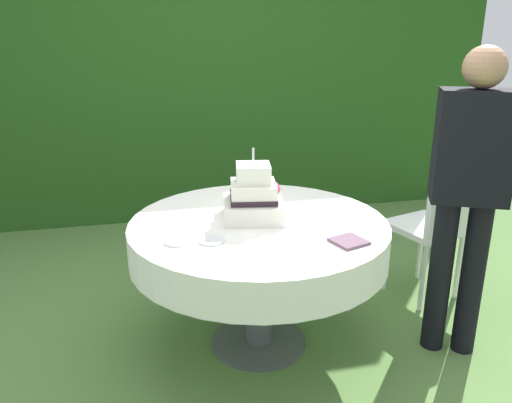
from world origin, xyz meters
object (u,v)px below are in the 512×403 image
serving_plate_near (258,192)px  garden_chair (437,221)px  serving_plate_far (211,240)px  serving_plate_left (177,242)px  napkin_stack (349,241)px  standing_person (468,186)px  wedding_cake (254,198)px  cake_table (259,240)px

serving_plate_near → garden_chair: size_ratio=0.16×
garden_chair → serving_plate_far: bearing=-163.1°
serving_plate_near → garden_chair: (1.08, -0.23, -0.19)m
serving_plate_near → serving_plate_far: bearing=-119.5°
serving_plate_left → napkin_stack: size_ratio=0.82×
serving_plate_left → standing_person: standing_person is taller
wedding_cake → serving_plate_far: size_ratio=2.98×
wedding_cake → serving_plate_near: (0.12, 0.41, -0.10)m
serving_plate_far → garden_chair: bearing=16.9°
serving_plate_near → standing_person: (0.90, -0.74, 0.20)m
wedding_cake → garden_chair: bearing=8.5°
cake_table → serving_plate_near: size_ratio=9.28×
wedding_cake → napkin_stack: 0.56m
cake_table → serving_plate_far: (-0.27, -0.20, 0.11)m
serving_plate_near → garden_chair: 1.12m
cake_table → standing_person: 1.08m
serving_plate_far → cake_table: bearing=36.4°
serving_plate_left → napkin_stack: 0.80m
wedding_cake → serving_plate_near: bearing=73.8°
napkin_stack → garden_chair: 1.06m
wedding_cake → garden_chair: size_ratio=0.42×
cake_table → wedding_cake: 0.22m
cake_table → serving_plate_left: 0.48m
cake_table → napkin_stack: napkin_stack is taller
wedding_cake → serving_plate_near: wedding_cake is taller
serving_plate_near → standing_person: size_ratio=0.09×
cake_table → standing_person: standing_person is taller
serving_plate_far → serving_plate_near: bearing=60.5°
napkin_stack → standing_person: size_ratio=0.09×
serving_plate_left → garden_chair: (1.62, 0.42, -0.19)m
wedding_cake → serving_plate_left: size_ratio=3.17×
serving_plate_near → napkin_stack: (0.24, -0.84, 0.00)m
serving_plate_near → serving_plate_left: 0.85m
serving_plate_near → napkin_stack: bearing=-74.2°
cake_table → napkin_stack: (0.35, -0.36, 0.11)m
wedding_cake → serving_plate_far: (-0.26, -0.26, -0.10)m
serving_plate_near → serving_plate_left: size_ratio=1.22×
serving_plate_far → garden_chair: garden_chair is taller
cake_table → serving_plate_far: 0.36m
garden_chair → serving_plate_left: bearing=-165.3°
napkin_stack → garden_chair: size_ratio=0.16×
serving_plate_far → serving_plate_left: (-0.16, 0.02, 0.00)m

